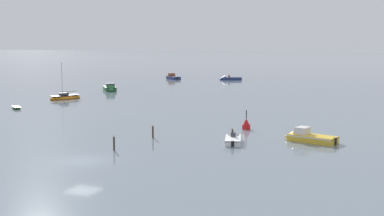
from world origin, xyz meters
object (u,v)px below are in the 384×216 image
motorboat_moored_0 (110,89)px  sailboat_moored_0 (65,97)px  motorboat_moored_1 (305,138)px  motorboat_moored_3 (172,78)px  motorboat_moored_4 (229,79)px  mooring_post_right (114,143)px  mooring_post_near (232,135)px  motorboat_moored_2 (233,140)px  rowboat_moored_2 (16,108)px  channel_buoy (246,125)px  mooring_post_left (153,132)px

motorboat_moored_0 → sailboat_moored_0: (0.50, -15.24, -0.06)m
motorboat_moored_1 → motorboat_moored_3: bearing=-40.7°
motorboat_moored_4 → mooring_post_right: mooring_post_right is taller
mooring_post_right → motorboat_moored_0: bearing=121.6°
mooring_post_near → sailboat_moored_0: bearing=146.6°
motorboat_moored_2 → motorboat_moored_4: 79.47m
sailboat_moored_0 → mooring_post_near: (37.36, -24.65, 0.37)m
motorboat_moored_1 → mooring_post_near: bearing=41.1°
motorboat_moored_1 → motorboat_moored_2: motorboat_moored_1 is taller
rowboat_moored_2 → sailboat_moored_0: sailboat_moored_0 is taller
rowboat_moored_2 → channel_buoy: channel_buoy is taller
motorboat_moored_1 → channel_buoy: 8.47m
motorboat_moored_4 → mooring_post_near: size_ratio=3.91×
mooring_post_near → channel_buoy: bearing=96.1°
motorboat_moored_2 → channel_buoy: size_ratio=1.92×
sailboat_moored_0 → mooring_post_left: 39.05m
motorboat_moored_1 → motorboat_moored_2: 7.03m
motorboat_moored_1 → sailboat_moored_0: 48.84m
motorboat_moored_3 → motorboat_moored_2: bearing=161.1°
sailboat_moored_0 → mooring_post_left: bearing=70.2°
motorboat_moored_1 → rowboat_moored_2: bearing=4.5°
mooring_post_right → motorboat_moored_4: bearing=101.4°
rowboat_moored_2 → mooring_post_near: size_ratio=1.92×
motorboat_moored_4 → motorboat_moored_1: bearing=89.3°
motorboat_moored_3 → mooring_post_left: bearing=155.7°
rowboat_moored_2 → mooring_post_near: 38.19m
channel_buoy → mooring_post_near: channel_buoy is taller
rowboat_moored_2 → mooring_post_left: (28.33, -12.77, 0.51)m
motorboat_moored_1 → motorboat_moored_3: motorboat_moored_3 is taller
rowboat_moored_2 → motorboat_moored_1: bearing=-153.4°
motorboat_moored_3 → motorboat_moored_4: size_ratio=0.95×
motorboat_moored_4 → mooring_post_near: (25.27, -75.37, 0.39)m
motorboat_moored_2 → mooring_post_right: (-8.65, -7.80, 0.44)m
motorboat_moored_0 → mooring_post_left: 50.72m
motorboat_moored_0 → motorboat_moored_3: motorboat_moored_0 is taller
motorboat_moored_0 → rowboat_moored_2: 28.29m
motorboat_moored_2 → motorboat_moored_4: motorboat_moored_4 is taller
motorboat_moored_0 → mooring_post_near: motorboat_moored_0 is taller
motorboat_moored_2 → motorboat_moored_1: bearing=-81.6°
motorboat_moored_1 → motorboat_moored_2: bearing=41.0°
motorboat_moored_0 → motorboat_moored_4: size_ratio=1.02×
motorboat_moored_1 → motorboat_moored_4: motorboat_moored_1 is taller
motorboat_moored_0 → motorboat_moored_1: bearing=12.2°
motorboat_moored_1 → mooring_post_right: size_ratio=3.88×
channel_buoy → mooring_post_right: (-7.79, -15.19, 0.18)m
motorboat_moored_0 → channel_buoy: size_ratio=2.57×
motorboat_moored_4 → rowboat_moored_2: bearing=55.8°
rowboat_moored_2 → channel_buoy: size_ratio=1.24×
rowboat_moored_2 → motorboat_moored_4: 64.68m
motorboat_moored_1 → rowboat_moored_2: motorboat_moored_1 is taller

